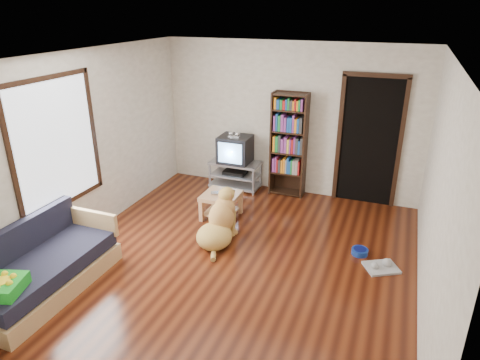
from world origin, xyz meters
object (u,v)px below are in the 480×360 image
(tv_stand, at_px, (235,174))
(coffee_table, at_px, (221,201))
(grey_rag, at_px, (381,268))
(bookshelf, at_px, (289,139))
(dog_bowl, at_px, (360,252))
(crt_tv, at_px, (236,149))
(green_cushion, at_px, (2,286))
(dog, at_px, (219,224))
(laptop, at_px, (220,194))
(sofa, at_px, (43,270))

(tv_stand, height_order, coffee_table, tv_stand)
(grey_rag, height_order, coffee_table, coffee_table)
(bookshelf, bearing_deg, grey_rag, -46.49)
(dog_bowl, height_order, crt_tv, crt_tv)
(bookshelf, bearing_deg, green_cushion, -112.50)
(green_cushion, bearing_deg, dog, 42.20)
(bookshelf, relative_size, dog, 1.86)
(grey_rag, xyz_separation_m, coffee_table, (-2.48, 0.58, 0.27))
(crt_tv, xyz_separation_m, bookshelf, (0.95, 0.07, 0.26))
(dog_bowl, relative_size, crt_tv, 0.38)
(green_cushion, relative_size, laptop, 1.38)
(green_cushion, distance_m, coffee_table, 3.26)
(tv_stand, bearing_deg, green_cushion, -101.31)
(laptop, relative_size, grey_rag, 0.72)
(crt_tv, bearing_deg, laptop, -79.32)
(bookshelf, xyz_separation_m, coffee_table, (-0.72, -1.28, -0.72))
(dog, bearing_deg, grey_rag, 3.25)
(coffee_table, bearing_deg, tv_stand, 101.13)
(crt_tv, height_order, sofa, crt_tv)
(green_cushion, relative_size, crt_tv, 0.68)
(laptop, xyz_separation_m, bookshelf, (0.72, 1.31, 0.59))
(green_cushion, distance_m, bookshelf, 4.73)
(laptop, relative_size, sofa, 0.16)
(laptop, height_order, bookshelf, bookshelf)
(dog_bowl, xyz_separation_m, sofa, (-3.39, -2.12, 0.22))
(tv_stand, bearing_deg, laptop, -79.14)
(green_cushion, xyz_separation_m, laptop, (1.08, 3.04, -0.07))
(bookshelf, height_order, sofa, bookshelf)
(grey_rag, relative_size, crt_tv, 0.69)
(dog_bowl, bearing_deg, sofa, -148.01)
(laptop, distance_m, crt_tv, 1.30)
(coffee_table, bearing_deg, green_cushion, -109.45)
(laptop, relative_size, dog_bowl, 1.30)
(green_cushion, xyz_separation_m, dog, (1.36, 2.36, -0.20))
(coffee_table, relative_size, dog, 0.57)
(coffee_table, bearing_deg, dog_bowl, -8.60)
(green_cushion, xyz_separation_m, sofa, (-0.12, 0.62, -0.23))
(green_cushion, distance_m, dog, 2.73)
(dog_bowl, height_order, grey_rag, dog_bowl)
(green_cushion, height_order, grey_rag, green_cushion)
(dog_bowl, bearing_deg, laptop, 172.17)
(sofa, bearing_deg, laptop, 63.45)
(coffee_table, distance_m, dog, 0.76)
(tv_stand, xyz_separation_m, crt_tv, (0.00, 0.02, 0.47))
(dog_bowl, xyz_separation_m, crt_tv, (-2.41, 1.54, 0.70))
(green_cushion, bearing_deg, crt_tv, 60.93)
(crt_tv, bearing_deg, green_cushion, -101.25)
(dog_bowl, xyz_separation_m, bookshelf, (-1.46, 1.61, 0.96))
(grey_rag, bearing_deg, dog_bowl, 140.19)
(dog, bearing_deg, tv_stand, 105.18)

